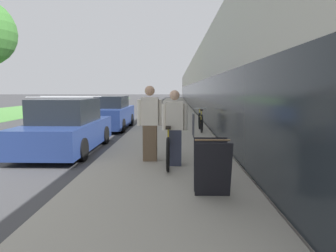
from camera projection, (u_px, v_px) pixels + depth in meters
sidewalk_slab at (173, 110)px, 25.97m from camera, size 3.34×70.00×0.15m
storefront_facade at (233, 86)px, 33.47m from camera, size 10.01×70.00×4.54m
lawn_strip at (42, 108)px, 30.29m from camera, size 7.60×70.00×0.03m
tandem_bicycle at (169, 146)px, 6.96m from camera, size 0.52×2.42×0.91m
person_rider at (175, 128)px, 6.60m from camera, size 0.57×0.22×1.67m
person_bystander at (150, 123)px, 7.04m from camera, size 0.60×0.24×1.77m
bike_rack_hoop at (193, 122)px, 10.77m from camera, size 0.05×0.60×0.84m
cruiser_bike_nearest at (201, 122)px, 12.17m from camera, size 0.52×1.78×0.91m
sandwich_board_sign at (212, 167)px, 4.80m from camera, size 0.56×0.56×0.90m
parked_sedan_curbside at (67, 128)px, 8.86m from camera, size 1.89×4.11×1.63m
vintage_roadster_curbside at (109, 114)px, 13.95m from camera, size 1.86×4.11×1.53m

